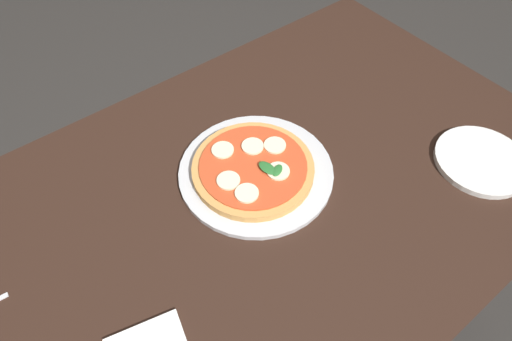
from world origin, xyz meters
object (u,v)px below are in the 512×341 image
Objects in this scene: dining_table at (245,227)px; plate_white at (481,161)px; serving_tray at (256,172)px; pizza at (253,168)px.

plate_white is at bearing -26.02° from dining_table.
serving_tray is at bearing 145.75° from plate_white.
plate_white reaches higher than serving_tray.
dining_table is 5.68× the size of pizza.
serving_tray reaches higher than dining_table.
dining_table is 0.13m from serving_tray.
pizza is at bearing 37.81° from dining_table.
pizza is (0.06, 0.05, 0.12)m from dining_table.
dining_table is 0.56m from plate_white.
plate_white is (0.49, -0.24, 0.10)m from dining_table.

